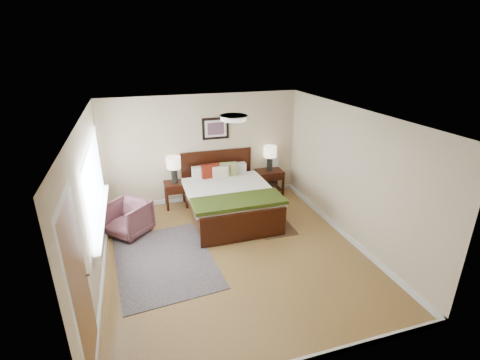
# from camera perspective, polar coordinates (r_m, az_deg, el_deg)

# --- Properties ---
(floor) EXTENTS (5.00, 5.00, 0.00)m
(floor) POSITION_cam_1_polar(r_m,az_deg,el_deg) (6.42, -0.91, -11.88)
(floor) COLOR olive
(floor) RESTS_ON ground
(back_wall) EXTENTS (4.50, 0.04, 2.50)m
(back_wall) POSITION_cam_1_polar(r_m,az_deg,el_deg) (8.12, -5.98, 5.09)
(back_wall) COLOR #C4AD8E
(back_wall) RESTS_ON ground
(front_wall) EXTENTS (4.50, 0.04, 2.50)m
(front_wall) POSITION_cam_1_polar(r_m,az_deg,el_deg) (3.81, 10.11, -15.88)
(front_wall) COLOR #C4AD8E
(front_wall) RESTS_ON ground
(left_wall) EXTENTS (0.04, 5.00, 2.50)m
(left_wall) POSITION_cam_1_polar(r_m,az_deg,el_deg) (5.68, -23.37, -4.11)
(left_wall) COLOR #C4AD8E
(left_wall) RESTS_ON ground
(right_wall) EXTENTS (0.04, 5.00, 2.50)m
(right_wall) POSITION_cam_1_polar(r_m,az_deg,el_deg) (6.76, 17.63, 0.73)
(right_wall) COLOR #C4AD8E
(right_wall) RESTS_ON ground
(ceiling) EXTENTS (4.50, 5.00, 0.02)m
(ceiling) POSITION_cam_1_polar(r_m,az_deg,el_deg) (5.46, -1.07, 10.57)
(ceiling) COLOR white
(ceiling) RESTS_ON back_wall
(window) EXTENTS (0.11, 2.72, 1.32)m
(window) POSITION_cam_1_polar(r_m,az_deg,el_deg) (6.27, -22.54, -0.34)
(window) COLOR silver
(window) RESTS_ON left_wall
(door) EXTENTS (0.06, 1.00, 2.18)m
(door) POSITION_cam_1_polar(r_m,az_deg,el_deg) (4.27, -24.67, -16.18)
(door) COLOR silver
(door) RESTS_ON ground
(ceil_fixture) EXTENTS (0.44, 0.44, 0.08)m
(ceil_fixture) POSITION_cam_1_polar(r_m,az_deg,el_deg) (5.46, -1.06, 10.21)
(ceil_fixture) COLOR white
(ceil_fixture) RESTS_ON ceiling
(bed) EXTENTS (1.81, 2.20, 1.18)m
(bed) POSITION_cam_1_polar(r_m,az_deg,el_deg) (7.43, -1.91, -2.19)
(bed) COLOR black
(bed) RESTS_ON ground
(wall_art) EXTENTS (0.62, 0.05, 0.50)m
(wall_art) POSITION_cam_1_polar(r_m,az_deg,el_deg) (8.03, -4.03, 8.44)
(wall_art) COLOR black
(wall_art) RESTS_ON back_wall
(nightstand_left) EXTENTS (0.49, 0.44, 0.58)m
(nightstand_left) POSITION_cam_1_polar(r_m,az_deg,el_deg) (8.05, -10.54, -1.30)
(nightstand_left) COLOR black
(nightstand_left) RESTS_ON ground
(nightstand_right) EXTENTS (0.63, 0.48, 0.63)m
(nightstand_right) POSITION_cam_1_polar(r_m,az_deg,el_deg) (8.61, 4.83, -0.02)
(nightstand_right) COLOR black
(nightstand_right) RESTS_ON ground
(lamp_left) EXTENTS (0.32, 0.32, 0.61)m
(lamp_left) POSITION_cam_1_polar(r_m,az_deg,el_deg) (7.87, -10.83, 2.40)
(lamp_left) COLOR black
(lamp_left) RESTS_ON nightstand_left
(lamp_right) EXTENTS (0.32, 0.32, 0.61)m
(lamp_right) POSITION_cam_1_polar(r_m,az_deg,el_deg) (8.40, 4.94, 4.29)
(lamp_right) COLOR black
(lamp_right) RESTS_ON nightstand_right
(armchair) EXTENTS (1.04, 1.04, 0.68)m
(armchair) POSITION_cam_1_polar(r_m,az_deg,el_deg) (7.19, -17.92, -6.00)
(armchair) COLOR brown
(armchair) RESTS_ON ground
(rug_persian) EXTENTS (1.79, 2.38, 0.01)m
(rug_persian) POSITION_cam_1_polar(r_m,az_deg,el_deg) (6.35, -12.27, -12.82)
(rug_persian) COLOR #0C203F
(rug_persian) RESTS_ON ground
(rug_navy) EXTENTS (0.72, 1.07, 0.01)m
(rug_navy) POSITION_cam_1_polar(r_m,az_deg,el_deg) (7.35, 5.40, -7.26)
(rug_navy) COLOR black
(rug_navy) RESTS_ON ground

